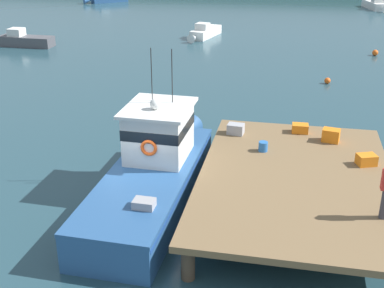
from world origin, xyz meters
TOP-DOWN VIEW (x-y plane):
  - ground_plane at (0.00, 0.00)m, footprint 200.00×200.00m
  - dock at (4.80, 0.00)m, footprint 6.00×9.00m
  - main_fishing_boat at (0.22, -0.06)m, footprint 2.76×9.85m
  - crate_single_by_cleat at (4.90, 3.73)m, footprint 0.61×0.46m
  - crate_stack_near_edge at (7.05, 1.28)m, footprint 0.72×0.62m
  - crate_stack_mid_dock at (6.00, 3.06)m, footprint 0.67×0.55m
  - crate_single_far at (2.53, 3.11)m, footprint 0.65×0.51m
  - bait_bucket at (3.65, 1.72)m, footprint 0.32×0.32m
  - moored_boat_outer_mooring at (12.67, 44.20)m, footprint 2.26×5.16m
  - moored_boat_near_channel at (-2.76, 26.03)m, footprint 2.08×4.79m
  - moored_boat_off_the_point at (-15.64, 20.22)m, footprint 5.14×1.35m
  - mooring_buoy_inshore at (6.47, 14.66)m, footprint 0.35×0.35m
  - mooring_buoy_channel_marker at (10.02, 22.28)m, footprint 0.41×0.41m

SIDE VIEW (x-z plane):
  - ground_plane at x=0.00m, z-range 0.00..0.00m
  - mooring_buoy_inshore at x=6.47m, z-range 0.00..0.35m
  - mooring_buoy_channel_marker at x=10.02m, z-range 0.00..0.41m
  - moored_boat_near_channel at x=-2.76m, z-range -0.19..1.01m
  - moored_boat_outer_mooring at x=12.67m, z-range -0.20..1.09m
  - moored_boat_off_the_point at x=-15.64m, z-range -0.20..1.10m
  - main_fishing_boat at x=0.22m, z-range -1.39..3.41m
  - dock at x=4.80m, z-range 0.47..1.67m
  - crate_single_by_cleat at x=4.90m, z-range 1.20..1.53m
  - bait_bucket at x=3.65m, z-range 1.20..1.54m
  - crate_stack_near_edge at x=7.05m, z-range 1.20..1.56m
  - crate_single_far at x=2.53m, z-range 1.20..1.59m
  - crate_stack_mid_dock at x=6.00m, z-range 1.20..1.67m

